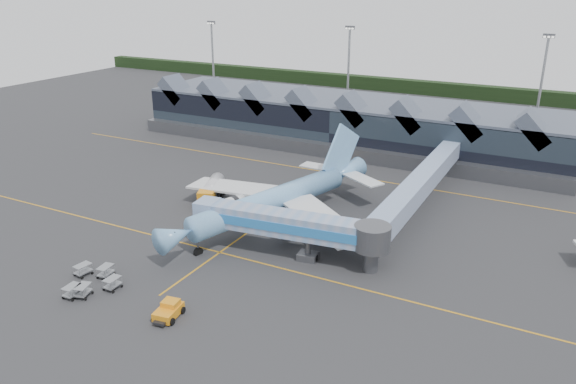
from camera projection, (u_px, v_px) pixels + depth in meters
The scene contains 10 objects.
ground at pixel (252, 230), 79.53m from camera, with size 260.00×260.00×0.00m, color #28282A.
taxi_stripes at pixel (285, 206), 87.79m from camera, with size 120.00×60.00×0.01m.
tree_line_far at pixel (441, 89), 169.67m from camera, with size 260.00×4.00×4.00m, color black.
terminal at pixel (347, 121), 119.11m from camera, with size 90.00×22.25×12.52m.
light_masts at pixel (491, 84), 117.78m from camera, with size 132.40×42.56×22.45m.
main_airliner at pixel (277, 199), 80.72m from camera, with size 32.66×38.38×12.57m.
jet_bridge at pixel (300, 227), 69.93m from camera, with size 25.77×6.56×6.12m.
fuel_truck at pixel (212, 189), 89.46m from camera, with size 5.74×9.78×3.34m.
pushback_tug at pixel (169, 311), 58.82m from camera, with size 2.84×4.01×1.67m.
baggage_carts at pixel (92, 281), 64.59m from camera, with size 6.90×7.22×1.39m.
Camera 1 is at (38.37, -61.60, 33.38)m, focal length 35.00 mm.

